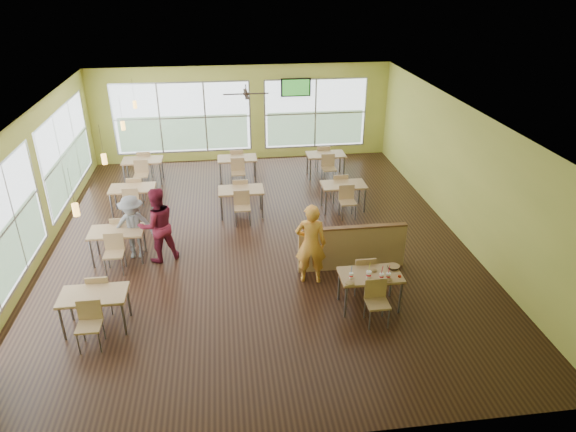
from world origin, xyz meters
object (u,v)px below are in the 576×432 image
Objects in this scene: half_wall_divider at (352,247)px; man_plaid at (311,244)px; main_table at (370,279)px; food_basket at (394,267)px.

half_wall_divider is 1.13m from man_plaid.
man_plaid reaches higher than main_table.
man_plaid is at bearing 148.66° from food_basket.
man_plaid reaches higher than half_wall_divider.
main_table is at bearing 142.84° from man_plaid.
man_plaid is 7.01× the size of food_basket.
half_wall_divider reaches higher than food_basket.
main_table is 1.48m from man_plaid.
man_plaid is at bearing -158.87° from half_wall_divider.
food_basket is (1.50, -0.91, -0.12)m from man_plaid.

